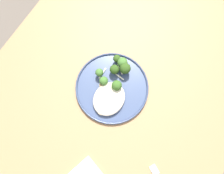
{
  "coord_description": "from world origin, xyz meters",
  "views": [
    {
      "loc": [
        0.21,
        0.08,
        1.56
      ],
      "look_at": [
        0.05,
        -0.02,
        0.76
      ],
      "focal_mm": 33.63,
      "sensor_mm": 36.0,
      "label": 1
    }
  ],
  "objects_px": {
    "broccoli_floret_rear_charred": "(114,69)",
    "broccoli_floret_center_pile": "(125,68)",
    "seared_scallop_rear_pale": "(108,103)",
    "broccoli_floret_beside_noodles": "(99,73)",
    "broccoli_floret_tall_stalk": "(116,85)",
    "seared_scallop_tilted_round": "(110,90)",
    "broccoli_floret_split_head": "(117,59)",
    "seared_scallop_large_seared": "(100,111)",
    "broccoli_floret_right_tilted": "(104,81)",
    "seared_scallop_half_hidden": "(104,98)",
    "broccoli_floret_left_leaning": "(122,63)",
    "dinner_plate": "(112,88)",
    "seared_scallop_right_edge": "(118,104)",
    "seared_scallop_on_noodles": "(102,85)"
  },
  "relations": [
    {
      "from": "broccoli_floret_rear_charred",
      "to": "broccoli_floret_center_pile",
      "type": "xyz_separation_m",
      "value": [
        -0.02,
        0.03,
        0.01
      ]
    },
    {
      "from": "seared_scallop_tilted_round",
      "to": "broccoli_floret_right_tilted",
      "type": "xyz_separation_m",
      "value": [
        -0.02,
        -0.04,
        0.01
      ]
    },
    {
      "from": "seared_scallop_on_noodles",
      "to": "seared_scallop_large_seared",
      "type": "relative_size",
      "value": 0.9
    },
    {
      "from": "seared_scallop_tilted_round",
      "to": "broccoli_floret_left_leaning",
      "type": "distance_m",
      "value": 0.12
    },
    {
      "from": "seared_scallop_rear_pale",
      "to": "seared_scallop_right_edge",
      "type": "bearing_deg",
      "value": 117.48
    },
    {
      "from": "broccoli_floret_rear_charred",
      "to": "broccoli_floret_split_head",
      "type": "bearing_deg",
      "value": -160.32
    },
    {
      "from": "seared_scallop_large_seared",
      "to": "broccoli_floret_tall_stalk",
      "type": "xyz_separation_m",
      "value": [
        -0.11,
        0.0,
        0.02
      ]
    },
    {
      "from": "broccoli_floret_center_pile",
      "to": "broccoli_floret_split_head",
      "type": "bearing_deg",
      "value": -111.94
    },
    {
      "from": "broccoli_floret_tall_stalk",
      "to": "broccoli_floret_beside_noodles",
      "type": "height_order",
      "value": "broccoli_floret_tall_stalk"
    },
    {
      "from": "broccoli_floret_rear_charred",
      "to": "broccoli_floret_right_tilted",
      "type": "relative_size",
      "value": 1.08
    },
    {
      "from": "dinner_plate",
      "to": "seared_scallop_tilted_round",
      "type": "height_order",
      "value": "seared_scallop_tilted_round"
    },
    {
      "from": "broccoli_floret_beside_noodles",
      "to": "seared_scallop_on_noodles",
      "type": "bearing_deg",
      "value": 45.15
    },
    {
      "from": "broccoli_floret_rear_charred",
      "to": "broccoli_floret_right_tilted",
      "type": "bearing_deg",
      "value": -11.01
    },
    {
      "from": "seared_scallop_rear_pale",
      "to": "broccoli_floret_beside_noodles",
      "type": "bearing_deg",
      "value": -132.08
    },
    {
      "from": "broccoli_floret_beside_noodles",
      "to": "broccoli_floret_left_leaning",
      "type": "xyz_separation_m",
      "value": [
        -0.08,
        0.06,
        0.0
      ]
    },
    {
      "from": "broccoli_floret_split_head",
      "to": "dinner_plate",
      "type": "bearing_deg",
      "value": 21.87
    },
    {
      "from": "seared_scallop_half_hidden",
      "to": "seared_scallop_right_edge",
      "type": "bearing_deg",
      "value": 98.88
    },
    {
      "from": "broccoli_floret_tall_stalk",
      "to": "seared_scallop_right_edge",
      "type": "bearing_deg",
      "value": 36.66
    },
    {
      "from": "seared_scallop_rear_pale",
      "to": "seared_scallop_on_noodles",
      "type": "bearing_deg",
      "value": -130.25
    },
    {
      "from": "seared_scallop_on_noodles",
      "to": "broccoli_floret_right_tilted",
      "type": "xyz_separation_m",
      "value": [
        -0.02,
        -0.0,
        0.02
      ]
    },
    {
      "from": "seared_scallop_rear_pale",
      "to": "broccoli_floret_left_leaning",
      "type": "height_order",
      "value": "broccoli_floret_left_leaning"
    },
    {
      "from": "broccoli_floret_beside_noodles",
      "to": "broccoli_floret_left_leaning",
      "type": "distance_m",
      "value": 0.1
    },
    {
      "from": "seared_scallop_right_edge",
      "to": "seared_scallop_half_hidden",
      "type": "bearing_deg",
      "value": -81.12
    },
    {
      "from": "seared_scallop_large_seared",
      "to": "broccoli_floret_tall_stalk",
      "type": "bearing_deg",
      "value": 178.63
    },
    {
      "from": "seared_scallop_half_hidden",
      "to": "broccoli_floret_left_leaning",
      "type": "distance_m",
      "value": 0.16
    },
    {
      "from": "seared_scallop_half_hidden",
      "to": "broccoli_floret_beside_noodles",
      "type": "height_order",
      "value": "broccoli_floret_beside_noodles"
    },
    {
      "from": "broccoli_floret_right_tilted",
      "to": "broccoli_floret_center_pile",
      "type": "relative_size",
      "value": 0.77
    },
    {
      "from": "seared_scallop_right_edge",
      "to": "broccoli_floret_center_pile",
      "type": "distance_m",
      "value": 0.14
    },
    {
      "from": "seared_scallop_large_seared",
      "to": "seared_scallop_right_edge",
      "type": "height_order",
      "value": "seared_scallop_right_edge"
    },
    {
      "from": "broccoli_floret_left_leaning",
      "to": "dinner_plate",
      "type": "bearing_deg",
      "value": 8.04
    },
    {
      "from": "seared_scallop_rear_pale",
      "to": "broccoli_floret_right_tilted",
      "type": "bearing_deg",
      "value": -136.84
    },
    {
      "from": "seared_scallop_half_hidden",
      "to": "broccoli_floret_center_pile",
      "type": "xyz_separation_m",
      "value": [
        -0.14,
        0.01,
        0.02
      ]
    },
    {
      "from": "broccoli_floret_center_pile",
      "to": "seared_scallop_tilted_round",
      "type": "bearing_deg",
      "value": -3.51
    },
    {
      "from": "seared_scallop_right_edge",
      "to": "broccoli_floret_split_head",
      "type": "distance_m",
      "value": 0.18
    },
    {
      "from": "seared_scallop_tilted_round",
      "to": "seared_scallop_on_noodles",
      "type": "relative_size",
      "value": 0.91
    },
    {
      "from": "broccoli_floret_split_head",
      "to": "broccoli_floret_left_leaning",
      "type": "bearing_deg",
      "value": 83.31
    },
    {
      "from": "seared_scallop_large_seared",
      "to": "broccoli_floret_rear_charred",
      "type": "distance_m",
      "value": 0.17
    },
    {
      "from": "seared_scallop_tilted_round",
      "to": "seared_scallop_right_edge",
      "type": "relative_size",
      "value": 0.94
    },
    {
      "from": "seared_scallop_rear_pale",
      "to": "broccoli_floret_right_tilted",
      "type": "relative_size",
      "value": 0.74
    },
    {
      "from": "broccoli_floret_center_pile",
      "to": "broccoli_floret_left_leaning",
      "type": "relative_size",
      "value": 1.1
    },
    {
      "from": "seared_scallop_half_hidden",
      "to": "seared_scallop_right_edge",
      "type": "distance_m",
      "value": 0.06
    },
    {
      "from": "seared_scallop_on_noodles",
      "to": "broccoli_floret_left_leaning",
      "type": "relative_size",
      "value": 0.46
    },
    {
      "from": "dinner_plate",
      "to": "seared_scallop_rear_pale",
      "type": "xyz_separation_m",
      "value": [
        0.06,
        0.02,
        0.01
      ]
    },
    {
      "from": "broccoli_floret_tall_stalk",
      "to": "broccoli_floret_right_tilted",
      "type": "xyz_separation_m",
      "value": [
        0.01,
        -0.05,
        -0.01
      ]
    },
    {
      "from": "seared_scallop_rear_pale",
      "to": "seared_scallop_right_edge",
      "type": "relative_size",
      "value": 1.41
    },
    {
      "from": "seared_scallop_on_noodles",
      "to": "broccoli_floret_right_tilted",
      "type": "bearing_deg",
      "value": -169.78
    },
    {
      "from": "broccoli_floret_beside_noodles",
      "to": "broccoli_floret_tall_stalk",
      "type": "bearing_deg",
      "value": 83.3
    },
    {
      "from": "seared_scallop_tilted_round",
      "to": "broccoli_floret_split_head",
      "type": "relative_size",
      "value": 0.49
    },
    {
      "from": "seared_scallop_large_seared",
      "to": "seared_scallop_rear_pale",
      "type": "relative_size",
      "value": 0.82
    },
    {
      "from": "seared_scallop_tilted_round",
      "to": "broccoli_floret_rear_charred",
      "type": "relative_size",
      "value": 0.45
    }
  ]
}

